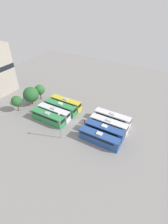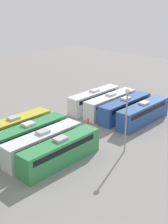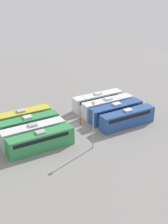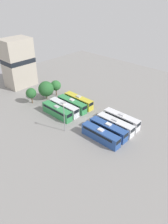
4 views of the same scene
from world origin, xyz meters
The scene contains 15 objects.
ground_plane centered at (0.00, 0.00, 0.00)m, with size 114.88×114.88×0.00m, color gray.
bus_0 centered at (-5.14, -9.14, 1.77)m, with size 2.48×11.69×3.58m.
bus_1 centered at (-1.62, -8.99, 1.77)m, with size 2.48×11.69×3.58m.
bus_2 centered at (1.58, -9.03, 1.77)m, with size 2.48×11.69×3.58m.
bus_3 centered at (5.14, -8.76, 1.77)m, with size 2.48×11.69×3.58m.
bus_4 centered at (-4.90, 8.95, 1.77)m, with size 2.48×11.69×3.58m.
bus_5 centered at (-1.75, 9.10, 1.77)m, with size 2.48×11.69×3.58m.
bus_6 centered at (1.59, 8.81, 1.77)m, with size 2.48×11.69×3.58m.
bus_7 centered at (4.88, 8.92, 1.77)m, with size 2.48×11.69×3.58m.
worker_person centered at (0.10, -1.52, 0.83)m, with size 0.36×0.36×1.78m.
light_pole centered at (-8.85, 0.98, 5.89)m, with size 0.60×0.60×8.84m.
tree_0 centered at (-5.25, 21.98, 3.84)m, with size 3.61×3.61×5.66m.
tree_1 centered at (0.21, 20.60, 4.09)m, with size 5.53×5.53×6.86m.
tree_2 centered at (4.63, 20.44, 4.03)m, with size 3.82×3.82×5.95m.
depot_building centered at (1.03, 38.38, 9.56)m, with size 11.02×8.18×18.96m.
Camera 4 is at (-42.47, -38.15, 36.82)m, focal length 35.00 mm.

